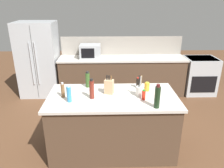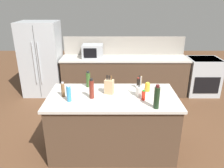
{
  "view_description": "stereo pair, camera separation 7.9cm",
  "coord_description": "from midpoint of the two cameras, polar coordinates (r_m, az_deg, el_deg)",
  "views": [
    {
      "loc": [
        -0.09,
        -2.96,
        2.31
      ],
      "look_at": [
        0.0,
        0.35,
        0.99
      ],
      "focal_mm": 35.0,
      "sensor_mm": 36.0,
      "label": 1
    },
    {
      "loc": [
        -0.01,
        -2.96,
        2.31
      ],
      "look_at": [
        0.0,
        0.35,
        0.99
      ],
      "focal_mm": 35.0,
      "sensor_mm": 36.0,
      "label": 2
    }
  ],
  "objects": [
    {
      "name": "kitchen_island",
      "position": [
        3.49,
        -0.5,
        -10.1
      ],
      "size": [
        1.93,
        0.98,
        0.94
      ],
      "color": "#4C3828",
      "rests_on": "ground_plane"
    },
    {
      "name": "hot_sauce_bottle",
      "position": [
        3.14,
        7.56,
        -2.87
      ],
      "size": [
        0.05,
        0.05,
        0.15
      ],
      "color": "red",
      "rests_on": "kitchen_island"
    },
    {
      "name": "range_oven",
      "position": [
        5.95,
        21.44,
        2.13
      ],
      "size": [
        0.76,
        0.65,
        0.92
      ],
      "color": "#ADB2B7",
      "rests_on": "ground_plane"
    },
    {
      "name": "honey_jar",
      "position": [
        3.45,
        8.47,
        -0.7
      ],
      "size": [
        0.08,
        0.08,
        0.14
      ],
      "color": "gold",
      "rests_on": "kitchen_island"
    },
    {
      "name": "dish_soap_bottle",
      "position": [
        3.1,
        -11.89,
        -2.57
      ],
      "size": [
        0.06,
        0.06,
        0.25
      ],
      "color": "#3384BC",
      "rests_on": "kitchen_island"
    },
    {
      "name": "knife_block",
      "position": [
        3.3,
        -1.45,
        -0.67
      ],
      "size": [
        0.15,
        0.13,
        0.29
      ],
      "rotation": [
        0.0,
        0.0,
        -0.31
      ],
      "color": "tan",
      "rests_on": "kitchen_island"
    },
    {
      "name": "ground_plane",
      "position": [
        3.76,
        -0.48,
        -16.22
      ],
      "size": [
        14.0,
        14.0,
        0.0
      ],
      "primitive_type": "plane",
      "color": "brown"
    },
    {
      "name": "soy_sauce_bottle",
      "position": [
        3.54,
        6.19,
        0.29
      ],
      "size": [
        0.06,
        0.06,
        0.18
      ],
      "color": "black",
      "rests_on": "kitchen_island"
    },
    {
      "name": "wine_bottle",
      "position": [
        2.92,
        11.0,
        -3.32
      ],
      "size": [
        0.08,
        0.08,
        0.33
      ],
      "color": "black",
      "rests_on": "kitchen_island"
    },
    {
      "name": "pepper_grinder",
      "position": [
        3.27,
        -13.4,
        -1.6
      ],
      "size": [
        0.05,
        0.05,
        0.23
      ],
      "color": "brown",
      "rests_on": "kitchen_island"
    },
    {
      "name": "microwave",
      "position": [
        5.32,
        -6.13,
        8.48
      ],
      "size": [
        0.49,
        0.39,
        0.32
      ],
      "color": "#ADB2B7",
      "rests_on": "back_counter_run"
    },
    {
      "name": "olive_oil_bottle",
      "position": [
        3.56,
        -7.01,
        1.11
      ],
      "size": [
        0.07,
        0.07,
        0.26
      ],
      "color": "#2D4C1E",
      "rests_on": "kitchen_island"
    },
    {
      "name": "vinegar_bottle",
      "position": [
        3.15,
        -6.04,
        -1.37
      ],
      "size": [
        0.07,
        0.07,
        0.3
      ],
      "color": "maroon",
      "rests_on": "kitchen_island"
    },
    {
      "name": "utensil_crock",
      "position": [
        3.25,
        6.61,
        -1.75
      ],
      "size": [
        0.12,
        0.12,
        0.32
      ],
      "color": "beige",
      "rests_on": "kitchen_island"
    },
    {
      "name": "wall_backsplash",
      "position": [
        5.6,
        2.11,
        9.99
      ],
      "size": [
        3.04,
        0.03,
        0.46
      ],
      "primitive_type": "cube",
      "color": "gray",
      "rests_on": "back_counter_run"
    },
    {
      "name": "refrigerator",
      "position": [
        5.66,
        -18.95,
        6.08
      ],
      "size": [
        0.92,
        0.75,
        1.79
      ],
      "color": "#ADB2B7",
      "rests_on": "ground_plane"
    },
    {
      "name": "back_counter_run",
      "position": [
        5.49,
        2.21,
        2.15
      ],
      "size": [
        3.08,
        0.66,
        0.94
      ],
      "color": "#4C3828",
      "rests_on": "ground_plane"
    }
  ]
}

